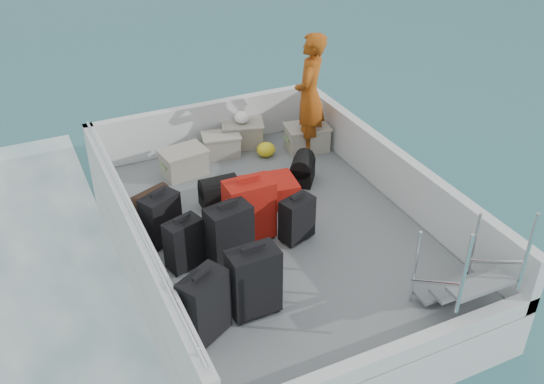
{
  "coord_description": "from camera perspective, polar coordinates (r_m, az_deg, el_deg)",
  "views": [
    {
      "loc": [
        -2.65,
        -5.53,
        5.02
      ],
      "look_at": [
        0.06,
        0.23,
        1.0
      ],
      "focal_mm": 40.0,
      "sensor_mm": 36.0,
      "label": 1
    }
  ],
  "objects": [
    {
      "name": "suitcase_4",
      "position": [
        6.82,
        -4.06,
        -4.05
      ],
      "size": [
        0.54,
        0.37,
        0.73
      ],
      "primitive_type": "cube",
      "rotation": [
        0.0,
        0.0,
        0.17
      ],
      "color": "black",
      "rests_on": "deck"
    },
    {
      "name": "suitcase_7",
      "position": [
        7.2,
        2.37,
        -2.6
      ],
      "size": [
        0.46,
        0.34,
        0.57
      ],
      "primitive_type": "cube",
      "rotation": [
        0.0,
        0.0,
        0.31
      ],
      "color": "black",
      "rests_on": "deck"
    },
    {
      "name": "crate_1",
      "position": [
        9.09,
        -4.79,
        4.36
      ],
      "size": [
        0.58,
        0.45,
        0.32
      ],
      "primitive_type": "cube",
      "rotation": [
        0.0,
        0.0,
        -0.19
      ],
      "color": "gray",
      "rests_on": "deck"
    },
    {
      "name": "suitcase_8",
      "position": [
        7.93,
        -0.61,
        -0.02
      ],
      "size": [
        0.86,
        0.62,
        0.31
      ],
      "primitive_type": "cube",
      "rotation": [
        0.0,
        0.0,
        1.44
      ],
      "color": "maroon",
      "rests_on": "deck"
    },
    {
      "name": "crate_2",
      "position": [
        9.34,
        -2.77,
        5.39
      ],
      "size": [
        0.69,
        0.57,
        0.36
      ],
      "primitive_type": "cube",
      "rotation": [
        0.0,
        0.0,
        -0.32
      ],
      "color": "gray",
      "rests_on": "deck"
    },
    {
      "name": "suitcase_5",
      "position": [
        7.17,
        -2.14,
        -1.73
      ],
      "size": [
        0.57,
        0.34,
        0.78
      ],
      "primitive_type": "cube",
      "rotation": [
        0.0,
        0.0,
        -0.0
      ],
      "color": "maroon",
      "rests_on": "deck"
    },
    {
      "name": "ground",
      "position": [
        7.92,
        0.3,
        -7.03
      ],
      "size": [
        160.0,
        160.0,
        0.0
      ],
      "primitive_type": "plane",
      "color": "#184754",
      "rests_on": "ground"
    },
    {
      "name": "deck_fittings",
      "position": [
        7.23,
        3.9,
        -1.64
      ],
      "size": [
        3.6,
        5.0,
        0.9
      ],
      "color": "silver",
      "rests_on": "deck"
    },
    {
      "name": "duffel_1",
      "position": [
        7.92,
        -5.02,
        -0.21
      ],
      "size": [
        0.49,
        0.32,
        0.32
      ],
      "primitive_type": null,
      "rotation": [
        0.0,
        0.0,
        -0.03
      ],
      "color": "black",
      "rests_on": "deck"
    },
    {
      "name": "crate_0",
      "position": [
        8.65,
        -8.28,
        2.71
      ],
      "size": [
        0.64,
        0.48,
        0.35
      ],
      "primitive_type": "cube",
      "rotation": [
        0.0,
        0.0,
        0.13
      ],
      "color": "gray",
      "rests_on": "deck"
    },
    {
      "name": "suitcase_3",
      "position": [
        6.15,
        -1.73,
        -8.49
      ],
      "size": [
        0.52,
        0.31,
        0.77
      ],
      "primitive_type": "cube",
      "rotation": [
        0.0,
        0.0,
        0.03
      ],
      "color": "black",
      "rests_on": "deck"
    },
    {
      "name": "crate_3",
      "position": [
        9.22,
        3.31,
        5.04
      ],
      "size": [
        0.67,
        0.51,
        0.37
      ],
      "primitive_type": "cube",
      "rotation": [
        0.0,
        0.0,
        -0.16
      ],
      "color": "gray",
      "rests_on": "deck"
    },
    {
      "name": "deck",
      "position": [
        7.55,
        0.32,
        -3.45
      ],
      "size": [
        3.3,
        4.7,
        0.02
      ],
      "primitive_type": "cube",
      "color": "slate",
      "rests_on": "ferry_hull"
    },
    {
      "name": "suitcase_2",
      "position": [
        7.26,
        -10.4,
        -2.5
      ],
      "size": [
        0.51,
        0.44,
        0.64
      ],
      "primitive_type": "cube",
      "rotation": [
        0.0,
        0.0,
        0.47
      ],
      "color": "black",
      "rests_on": "deck"
    },
    {
      "name": "duffel_2",
      "position": [
        8.4,
        2.88,
        1.96
      ],
      "size": [
        0.49,
        0.52,
        0.32
      ],
      "primitive_type": null,
      "rotation": [
        0.0,
        0.0,
        0.93
      ],
      "color": "black",
      "rests_on": "deck"
    },
    {
      "name": "suitcase_1",
      "position": [
        6.83,
        -8.26,
        -4.9
      ],
      "size": [
        0.46,
        0.35,
        0.62
      ],
      "primitive_type": "cube",
      "rotation": [
        0.0,
        0.0,
        0.31
      ],
      "color": "black",
      "rests_on": "deck"
    },
    {
      "name": "passenger",
      "position": [
        8.85,
        3.55,
        9.06
      ],
      "size": [
        0.77,
        0.8,
        1.83
      ],
      "primitive_type": "imported",
      "rotation": [
        0.0,
        0.0,
        -2.28
      ],
      "color": "#D05C13",
      "rests_on": "deck"
    },
    {
      "name": "yellow_bag",
      "position": [
        9.05,
        -0.57,
        4.02
      ],
      "size": [
        0.28,
        0.26,
        0.22
      ],
      "primitive_type": "ellipsoid",
      "color": "gold",
      "rests_on": "deck"
    },
    {
      "name": "duffel_0",
      "position": [
        7.75,
        -11.54,
        -1.62
      ],
      "size": [
        0.66,
        0.51,
        0.32
      ],
      "primitive_type": null,
      "rotation": [
        0.0,
        0.0,
        0.4
      ],
      "color": "black",
      "rests_on": "deck"
    },
    {
      "name": "white_bag",
      "position": [
        9.22,
        -2.82,
        6.87
      ],
      "size": [
        0.24,
        0.24,
        0.18
      ],
      "primitive_type": "ellipsoid",
      "color": "white",
      "rests_on": "crate_2"
    },
    {
      "name": "suitcase_0",
      "position": [
        5.93,
        -6.39,
        -10.72
      ],
      "size": [
        0.55,
        0.47,
        0.74
      ],
      "primitive_type": "cube",
      "rotation": [
        0.0,
        0.0,
        0.51
      ],
      "color": "black",
      "rests_on": "deck"
    },
    {
      "name": "ferry_hull",
      "position": [
        7.73,
        0.31,
        -5.31
      ],
      "size": [
        3.6,
        5.0,
        0.6
      ],
      "primitive_type": "cube",
      "color": "silver",
      "rests_on": "ground"
    }
  ]
}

